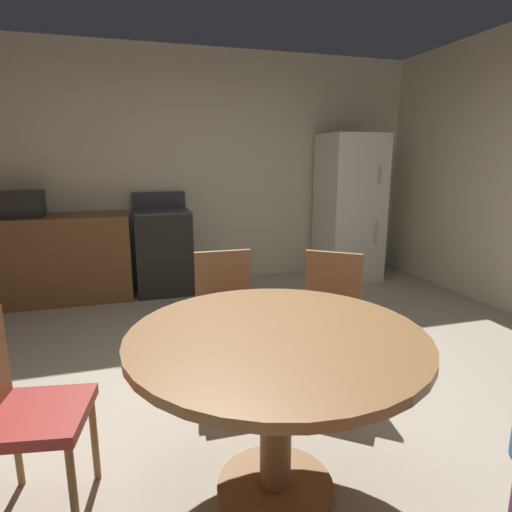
% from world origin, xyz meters
% --- Properties ---
extents(ground_plane, '(14.00, 14.00, 0.00)m').
position_xyz_m(ground_plane, '(0.00, 0.00, 0.00)').
color(ground_plane, '#A89E89').
extents(wall_back, '(5.86, 0.12, 2.70)m').
position_xyz_m(wall_back, '(0.00, 2.90, 1.35)').
color(wall_back, beige).
rests_on(wall_back, ground).
extents(kitchen_counter, '(1.91, 0.60, 0.90)m').
position_xyz_m(kitchen_counter, '(-1.68, 2.50, 0.45)').
color(kitchen_counter, brown).
rests_on(kitchen_counter, ground).
extents(oven_range, '(0.60, 0.60, 1.10)m').
position_xyz_m(oven_range, '(-0.37, 2.51, 0.47)').
color(oven_range, black).
rests_on(oven_range, ground).
extents(refrigerator, '(0.68, 0.68, 1.76)m').
position_xyz_m(refrigerator, '(1.89, 2.45, 0.88)').
color(refrigerator, silver).
rests_on(refrigerator, ground).
extents(microwave, '(0.44, 0.32, 0.26)m').
position_xyz_m(microwave, '(-1.76, 2.50, 1.03)').
color(microwave, black).
rests_on(microwave, kitchen_counter).
extents(dining_table, '(1.26, 1.26, 0.76)m').
position_xyz_m(dining_table, '(-0.16, -0.71, 0.61)').
color(dining_table, olive).
rests_on(dining_table, ground).
extents(chair_northeast, '(0.56, 0.56, 0.87)m').
position_xyz_m(chair_northeast, '(0.49, 0.12, 0.50)').
color(chair_northeast, olive).
rests_on(chair_northeast, ground).
extents(chair_north, '(0.41, 0.41, 0.87)m').
position_xyz_m(chair_north, '(-0.14, 0.35, 0.50)').
color(chair_north, olive).
rests_on(chair_north, ground).
extents(chair_west, '(0.46, 0.46, 0.87)m').
position_xyz_m(chair_west, '(-1.20, -0.53, 0.50)').
color(chair_west, olive).
rests_on(chair_west, ground).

